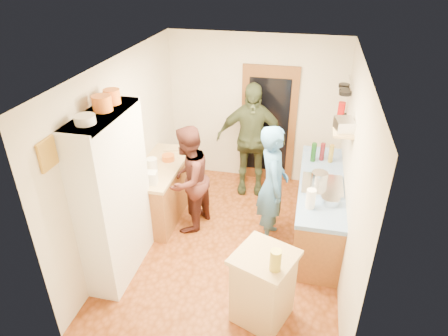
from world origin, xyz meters
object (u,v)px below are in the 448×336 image
(right_counter_base, at_px, (318,209))
(person_hob, at_px, (275,186))
(person_left, at_px, (191,179))
(hutch_body, at_px, (114,198))
(island_base, at_px, (263,289))
(person_back, at_px, (251,139))

(right_counter_base, distance_m, person_hob, 0.83)
(right_counter_base, xyz_separation_m, person_left, (-1.85, -0.22, 0.40))
(hutch_body, bearing_deg, island_base, -12.42)
(right_counter_base, relative_size, island_base, 2.56)
(person_left, xyz_separation_m, person_back, (0.68, 1.22, 0.15))
(hutch_body, xyz_separation_m, person_left, (0.65, 1.08, -0.28))
(right_counter_base, height_order, person_left, person_left)
(right_counter_base, bearing_deg, person_left, -173.30)
(island_base, xyz_separation_m, person_left, (-1.27, 1.51, 0.39))
(hutch_body, xyz_separation_m, right_counter_base, (2.50, 1.30, -0.68))
(hutch_body, relative_size, person_hob, 1.24)
(island_base, bearing_deg, person_back, 102.15)
(hutch_body, bearing_deg, person_back, 59.93)
(hutch_body, height_order, person_back, hutch_body)
(hutch_body, relative_size, person_back, 1.13)
(right_counter_base, relative_size, person_hob, 1.24)
(person_hob, bearing_deg, person_back, 11.60)
(island_base, height_order, person_back, person_back)
(person_hob, distance_m, person_back, 1.37)
(right_counter_base, xyz_separation_m, island_base, (-0.58, -1.72, 0.01))
(hutch_body, relative_size, island_base, 2.56)
(right_counter_base, height_order, person_back, person_back)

